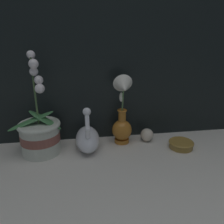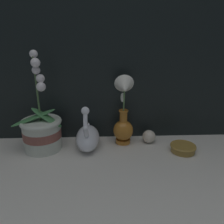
% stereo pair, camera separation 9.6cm
% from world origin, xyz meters
% --- Properties ---
extents(ground_plane, '(2.80, 2.80, 0.00)m').
position_xyz_m(ground_plane, '(0.00, 0.00, 0.00)').
color(ground_plane, beige).
extents(window_backdrop, '(2.80, 0.03, 1.20)m').
position_xyz_m(window_backdrop, '(0.00, 0.25, 0.60)').
color(window_backdrop, black).
rests_on(window_backdrop, ground_plane).
extents(orchid_potted_plant, '(0.23, 0.18, 0.44)m').
position_xyz_m(orchid_potted_plant, '(-0.32, 0.13, 0.09)').
color(orchid_potted_plant, beige).
rests_on(orchid_potted_plant, ground_plane).
extents(swan_figurine, '(0.11, 0.21, 0.22)m').
position_xyz_m(swan_figurine, '(-0.11, 0.13, 0.06)').
color(swan_figurine, white).
rests_on(swan_figurine, ground_plane).
extents(blue_vase, '(0.09, 0.12, 0.34)m').
position_xyz_m(blue_vase, '(0.05, 0.16, 0.13)').
color(blue_vase, '#B26B23').
rests_on(blue_vase, ground_plane).
extents(glass_sphere, '(0.06, 0.06, 0.06)m').
position_xyz_m(glass_sphere, '(0.18, 0.17, 0.03)').
color(glass_sphere, beige).
rests_on(glass_sphere, ground_plane).
extents(amber_dish, '(0.11, 0.11, 0.03)m').
position_xyz_m(amber_dish, '(0.32, 0.07, 0.02)').
color(amber_dish, olive).
rests_on(amber_dish, ground_plane).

